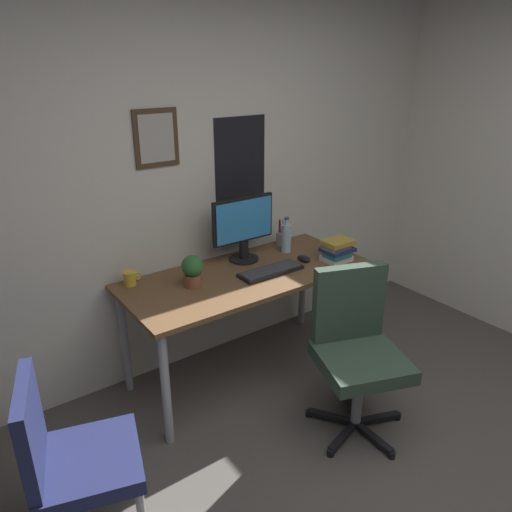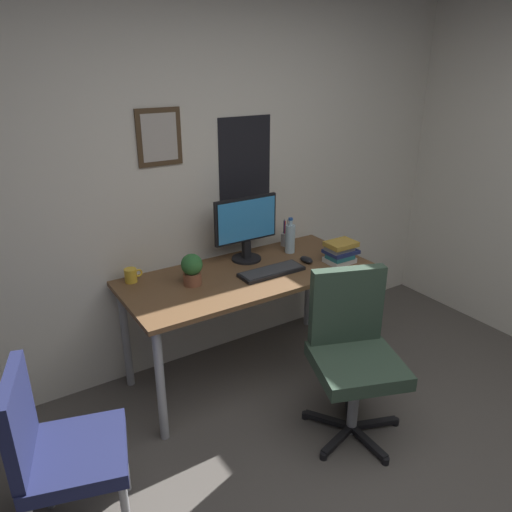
{
  "view_description": "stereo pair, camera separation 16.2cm",
  "coord_description": "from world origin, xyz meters",
  "px_view_note": "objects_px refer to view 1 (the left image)",
  "views": [
    {
      "loc": [
        -1.47,
        -0.61,
        2.01
      ],
      "look_at": [
        0.14,
        1.62,
        0.89
      ],
      "focal_mm": 34.12,
      "sensor_mm": 36.0,
      "label": 1
    },
    {
      "loc": [
        -1.33,
        -0.7,
        2.01
      ],
      "look_at": [
        0.14,
        1.62,
        0.89
      ],
      "focal_mm": 34.12,
      "sensor_mm": 36.0,
      "label": 2
    }
  ],
  "objects_px": {
    "potted_plant": "(192,270)",
    "pen_cup": "(281,238)",
    "side_chair": "(70,456)",
    "monitor": "(243,226)",
    "keyboard": "(271,271)",
    "water_bottle": "(286,237)",
    "computer_mouse": "(304,259)",
    "book_stack_left": "(337,250)",
    "coffee_mug_near": "(130,278)",
    "office_chair": "(356,343)"
  },
  "relations": [
    {
      "from": "potted_plant",
      "to": "pen_cup",
      "type": "height_order",
      "value": "pen_cup"
    },
    {
      "from": "office_chair",
      "to": "potted_plant",
      "type": "relative_size",
      "value": 4.87
    },
    {
      "from": "potted_plant",
      "to": "office_chair",
      "type": "bearing_deg",
      "value": -53.38
    },
    {
      "from": "monitor",
      "to": "pen_cup",
      "type": "distance_m",
      "value": 0.43
    },
    {
      "from": "side_chair",
      "to": "computer_mouse",
      "type": "bearing_deg",
      "value": 18.07
    },
    {
      "from": "side_chair",
      "to": "potted_plant",
      "type": "bearing_deg",
      "value": 34.93
    },
    {
      "from": "potted_plant",
      "to": "pen_cup",
      "type": "bearing_deg",
      "value": 15.46
    },
    {
      "from": "side_chair",
      "to": "coffee_mug_near",
      "type": "xyz_separation_m",
      "value": [
        0.66,
        0.9,
        0.29
      ]
    },
    {
      "from": "water_bottle",
      "to": "book_stack_left",
      "type": "relative_size",
      "value": 1.2
    },
    {
      "from": "coffee_mug_near",
      "to": "potted_plant",
      "type": "bearing_deg",
      "value": -37.81
    },
    {
      "from": "keyboard",
      "to": "pen_cup",
      "type": "height_order",
      "value": "pen_cup"
    },
    {
      "from": "side_chair",
      "to": "coffee_mug_near",
      "type": "height_order",
      "value": "side_chair"
    },
    {
      "from": "monitor",
      "to": "computer_mouse",
      "type": "xyz_separation_m",
      "value": [
        0.32,
        -0.26,
        -0.22
      ]
    },
    {
      "from": "water_bottle",
      "to": "pen_cup",
      "type": "relative_size",
      "value": 1.26
    },
    {
      "from": "coffee_mug_near",
      "to": "water_bottle",
      "type": "bearing_deg",
      "value": -6.27
    },
    {
      "from": "water_bottle",
      "to": "potted_plant",
      "type": "distance_m",
      "value": 0.82
    },
    {
      "from": "side_chair",
      "to": "potted_plant",
      "type": "distance_m",
      "value": 1.22
    },
    {
      "from": "water_bottle",
      "to": "coffee_mug_near",
      "type": "xyz_separation_m",
      "value": [
        -1.11,
        0.12,
        -0.06
      ]
    },
    {
      "from": "potted_plant",
      "to": "side_chair",
      "type": "bearing_deg",
      "value": -145.07
    },
    {
      "from": "coffee_mug_near",
      "to": "potted_plant",
      "type": "distance_m",
      "value": 0.38
    },
    {
      "from": "coffee_mug_near",
      "to": "pen_cup",
      "type": "relative_size",
      "value": 0.57
    },
    {
      "from": "office_chair",
      "to": "side_chair",
      "type": "bearing_deg",
      "value": 175.51
    },
    {
      "from": "side_chair",
      "to": "water_bottle",
      "type": "xyz_separation_m",
      "value": [
        1.77,
        0.78,
        0.35
      ]
    },
    {
      "from": "coffee_mug_near",
      "to": "book_stack_left",
      "type": "bearing_deg",
      "value": -19.54
    },
    {
      "from": "book_stack_left",
      "to": "coffee_mug_near",
      "type": "bearing_deg",
      "value": 160.46
    },
    {
      "from": "keyboard",
      "to": "water_bottle",
      "type": "distance_m",
      "value": 0.4
    },
    {
      "from": "side_chair",
      "to": "book_stack_left",
      "type": "height_order",
      "value": "book_stack_left"
    },
    {
      "from": "side_chair",
      "to": "monitor",
      "type": "distance_m",
      "value": 1.73
    },
    {
      "from": "pen_cup",
      "to": "water_bottle",
      "type": "bearing_deg",
      "value": -112.46
    },
    {
      "from": "side_chair",
      "to": "computer_mouse",
      "type": "xyz_separation_m",
      "value": [
        1.75,
        0.57,
        0.26
      ]
    },
    {
      "from": "monitor",
      "to": "computer_mouse",
      "type": "height_order",
      "value": "monitor"
    },
    {
      "from": "side_chair",
      "to": "potted_plant",
      "type": "relative_size",
      "value": 4.49
    },
    {
      "from": "office_chair",
      "to": "computer_mouse",
      "type": "bearing_deg",
      "value": 73.39
    },
    {
      "from": "monitor",
      "to": "water_bottle",
      "type": "xyz_separation_m",
      "value": [
        0.33,
        -0.05,
        -0.13
      ]
    },
    {
      "from": "water_bottle",
      "to": "book_stack_left",
      "type": "distance_m",
      "value": 0.37
    },
    {
      "from": "side_chair",
      "to": "monitor",
      "type": "height_order",
      "value": "monitor"
    },
    {
      "from": "keyboard",
      "to": "coffee_mug_near",
      "type": "bearing_deg",
      "value": 155.93
    },
    {
      "from": "water_bottle",
      "to": "computer_mouse",
      "type": "bearing_deg",
      "value": -93.58
    },
    {
      "from": "office_chair",
      "to": "side_chair",
      "type": "relative_size",
      "value": 1.09
    },
    {
      "from": "office_chair",
      "to": "side_chair",
      "type": "distance_m",
      "value": 1.55
    },
    {
      "from": "keyboard",
      "to": "potted_plant",
      "type": "xyz_separation_m",
      "value": [
        -0.49,
        0.12,
        0.09
      ]
    },
    {
      "from": "monitor",
      "to": "pen_cup",
      "type": "height_order",
      "value": "monitor"
    },
    {
      "from": "office_chair",
      "to": "pen_cup",
      "type": "distance_m",
      "value": 1.1
    },
    {
      "from": "office_chair",
      "to": "book_stack_left",
      "type": "height_order",
      "value": "office_chair"
    },
    {
      "from": "computer_mouse",
      "to": "book_stack_left",
      "type": "height_order",
      "value": "book_stack_left"
    },
    {
      "from": "pen_cup",
      "to": "book_stack_left",
      "type": "relative_size",
      "value": 0.95
    },
    {
      "from": "monitor",
      "to": "potted_plant",
      "type": "relative_size",
      "value": 2.36
    },
    {
      "from": "book_stack_left",
      "to": "potted_plant",
      "type": "bearing_deg",
      "value": 167.27
    },
    {
      "from": "monitor",
      "to": "book_stack_left",
      "type": "relative_size",
      "value": 2.18
    },
    {
      "from": "water_bottle",
      "to": "book_stack_left",
      "type": "height_order",
      "value": "water_bottle"
    }
  ]
}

